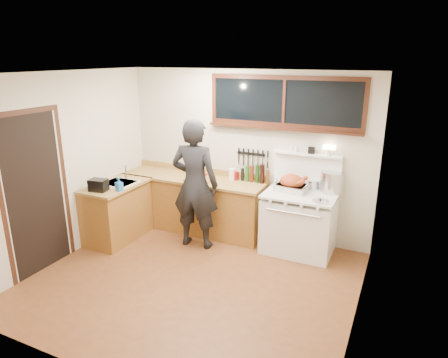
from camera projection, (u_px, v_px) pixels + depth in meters
The scene contains 20 objects.
ground_plane at pixel (193, 282), 5.16m from camera, with size 4.00×3.50×0.02m, color #5C3118.
room_shell at pixel (189, 157), 4.67m from camera, with size 4.10×3.60×2.65m.
counter_back at pixel (193, 203), 6.60m from camera, with size 2.44×0.64×1.00m.
counter_left at pixel (117, 211), 6.26m from camera, with size 0.64×1.09×0.90m.
sink_unit at pixel (119, 186), 6.20m from camera, with size 0.50×0.45×0.37m.
vintage_stove at pixel (299, 221), 5.83m from camera, with size 1.02×0.74×1.58m.
back_window at pixel (284, 108), 5.79m from camera, with size 2.32×0.13×0.77m.
left_doorway at pixel (36, 193), 5.17m from camera, with size 0.02×1.04×2.17m.
knife_strip at pixel (252, 155), 6.22m from camera, with size 0.52×0.03×0.28m.
man at pixel (195, 184), 5.86m from camera, with size 0.76×0.54×1.95m.
soap_bottle at pixel (119, 184), 5.80m from camera, with size 0.10×0.10×0.19m.
toaster at pixel (98, 185), 5.80m from camera, with size 0.28×0.22×0.18m.
cutting_board at pixel (199, 176), 6.32m from camera, with size 0.44×0.34×0.14m.
roast_turkey at pixel (292, 184), 5.79m from camera, with size 0.49×0.37×0.25m.
stockpot at pixel (332, 182), 5.73m from camera, with size 0.37×0.37×0.31m.
saucepan at pixel (313, 184), 5.89m from camera, with size 0.18×0.30×0.13m.
pot_lid at pixel (320, 201), 5.38m from camera, with size 0.26×0.26×0.04m.
coffee_tin at pixel (235, 176), 6.32m from camera, with size 0.10×0.09×0.14m.
pitcher at pixel (232, 174), 6.31m from camera, with size 0.13×0.13×0.18m.
bottle_cluster at pixel (256, 174), 6.17m from camera, with size 0.47×0.07×0.30m.
Camera 1 is at (2.30, -3.93, 2.79)m, focal length 32.00 mm.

